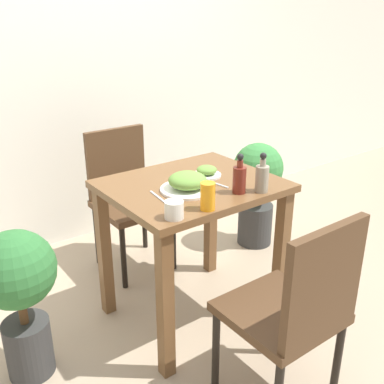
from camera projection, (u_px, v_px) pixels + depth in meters
The scene contains 15 objects.
ground_plane at pixel (192, 312), 2.51m from camera, with size 16.00×16.00×0.00m, color tan.
wall_back at pixel (79, 55), 2.97m from camera, with size 8.00×0.05×2.60m.
dining_table at pixel (192, 210), 2.28m from camera, with size 0.83×0.69×0.78m.
chair_near at pixel (296, 307), 1.74m from camera, with size 0.42×0.42×0.89m.
chair_far at pixel (126, 192), 2.85m from camera, with size 0.42×0.42×0.89m.
food_plate at pixel (188, 183), 2.11m from camera, with size 0.26×0.26×0.09m.
side_plate at pixel (207, 172), 2.30m from camera, with size 0.15×0.15×0.06m.
drink_cup at pixel (174, 210), 1.83m from camera, with size 0.08×0.08×0.07m.
juice_glass at pixel (208, 196), 1.90m from camera, with size 0.06×0.06×0.12m.
sauce_bottle at pixel (239, 178), 2.08m from camera, with size 0.06×0.06×0.19m.
condiment_bottle at pixel (262, 177), 2.09m from camera, with size 0.06×0.06×0.19m.
fork_utensil at pixel (159, 198), 2.04m from camera, with size 0.03×0.18×0.00m.
spoon_utensil at pixel (214, 183), 2.22m from camera, with size 0.04×0.19×0.00m.
potted_plant_left at pixel (19, 289), 1.94m from camera, with size 0.34×0.34×0.72m.
potted_plant_right at pixel (257, 185), 3.12m from camera, with size 0.34×0.34×0.74m.
Camera 1 is at (-1.24, -1.67, 1.57)m, focal length 42.00 mm.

